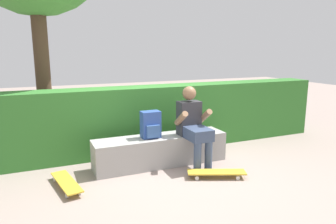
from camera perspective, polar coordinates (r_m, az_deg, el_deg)
name	(u,v)px	position (r m, az deg, el deg)	size (l,w,h in m)	color
ground_plane	(168,171)	(4.61, 0.02, -10.75)	(24.00, 24.00, 0.00)	gray
bench_main	(161,150)	(4.78, -1.34, -7.07)	(2.06, 0.46, 0.45)	#9E9B98
person_skater	(193,124)	(4.66, 4.68, -2.19)	(0.49, 0.62, 1.20)	#333338
skateboard_near_person	(217,172)	(4.41, 8.94, -10.95)	(0.82, 0.49, 0.09)	gold
skateboard_beside_bench	(66,182)	(4.26, -18.23, -12.23)	(0.34, 0.82, 0.09)	gold
backpack_on_bench	(151,125)	(4.60, -3.20, -2.41)	(0.28, 0.23, 0.40)	#2D4C99
hedge_row	(161,117)	(5.48, -1.33, -0.98)	(6.37, 0.52, 1.12)	#32732C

